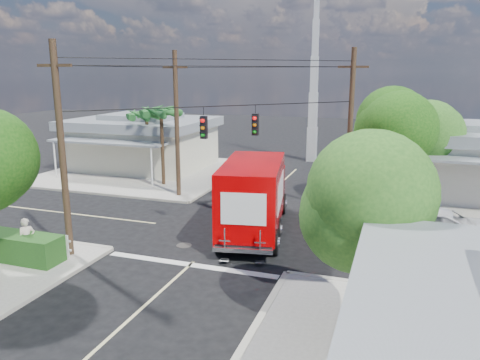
% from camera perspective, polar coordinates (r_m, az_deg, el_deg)
% --- Properties ---
extents(ground, '(120.00, 120.00, 0.00)m').
position_cam_1_polar(ground, '(23.36, -1.61, -6.32)').
color(ground, black).
rests_on(ground, ground).
extents(sidewalk_ne, '(14.12, 14.12, 0.14)m').
position_cam_1_polar(sidewalk_ne, '(32.56, 23.88, -1.71)').
color(sidewalk_ne, gray).
rests_on(sidewalk_ne, ground).
extents(sidewalk_nw, '(14.12, 14.12, 0.14)m').
position_cam_1_polar(sidewalk_nw, '(37.41, -11.41, 0.98)').
color(sidewalk_nw, gray).
rests_on(sidewalk_nw, ground).
extents(road_markings, '(32.00, 32.00, 0.01)m').
position_cam_1_polar(road_markings, '(22.07, -2.96, -7.51)').
color(road_markings, beige).
rests_on(road_markings, ground).
extents(building_ne, '(11.80, 10.20, 4.50)m').
position_cam_1_polar(building_ne, '(33.36, 26.86, 2.29)').
color(building_ne, silver).
rests_on(building_ne, sidewalk_ne).
extents(building_nw, '(10.80, 10.20, 4.30)m').
position_cam_1_polar(building_nw, '(38.94, -11.81, 4.65)').
color(building_nw, beige).
rests_on(building_nw, sidewalk_nw).
extents(radio_tower, '(0.80, 0.80, 17.00)m').
position_cam_1_polar(radio_tower, '(41.31, 8.96, 10.01)').
color(radio_tower, silver).
rests_on(radio_tower, ground).
extents(tree_ne_front, '(4.21, 4.14, 6.66)m').
position_cam_1_polar(tree_ne_front, '(27.54, 17.79, 6.23)').
color(tree_ne_front, '#422D1C').
rests_on(tree_ne_front, sidewalk_ne).
extents(tree_ne_back, '(3.77, 3.66, 5.82)m').
position_cam_1_polar(tree_ne_back, '(29.85, 22.84, 5.20)').
color(tree_ne_back, '#422D1C').
rests_on(tree_ne_back, sidewalk_ne).
extents(tree_se, '(3.67, 3.54, 5.62)m').
position_cam_1_polar(tree_se, '(13.90, 15.11, -2.93)').
color(tree_se, '#422D1C').
rests_on(tree_se, sidewalk_se).
extents(palm_nw_front, '(3.01, 3.08, 5.59)m').
position_cam_1_polar(palm_nw_front, '(32.11, -9.60, 8.06)').
color(palm_nw_front, '#422D1C').
rests_on(palm_nw_front, sidewalk_nw).
extents(palm_nw_back, '(3.01, 3.08, 5.19)m').
position_cam_1_polar(palm_nw_back, '(34.42, -11.33, 7.70)').
color(palm_nw_back, '#422D1C').
rests_on(palm_nw_back, sidewalk_nw).
extents(utility_poles, '(12.00, 10.68, 9.00)m').
position_cam_1_polar(utility_poles, '(24.31, -3.86, 5.76)').
color(utility_poles, '#473321').
rests_on(utility_poles, ground).
extents(picket_fence, '(5.94, 0.06, 1.00)m').
position_cam_1_polar(picket_fence, '(22.77, -25.80, -6.39)').
color(picket_fence, silver).
rests_on(picket_fence, sidewalk_sw).
extents(vending_boxes, '(1.90, 0.50, 1.10)m').
position_cam_1_polar(vending_boxes, '(27.76, 15.72, -2.17)').
color(vending_boxes, red).
rests_on(vending_boxes, sidewalk_ne).
extents(delivery_truck, '(4.01, 8.75, 3.66)m').
position_cam_1_polar(delivery_truck, '(22.84, 1.76, -1.90)').
color(delivery_truck, black).
rests_on(delivery_truck, ground).
extents(parked_car, '(6.07, 2.83, 1.68)m').
position_cam_1_polar(parked_car, '(23.15, 23.64, -5.45)').
color(parked_car, silver).
rests_on(parked_car, ground).
extents(pedestrian, '(0.73, 0.77, 1.77)m').
position_cam_1_polar(pedestrian, '(21.32, -24.52, -6.58)').
color(pedestrian, beige).
rests_on(pedestrian, sidewalk_sw).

